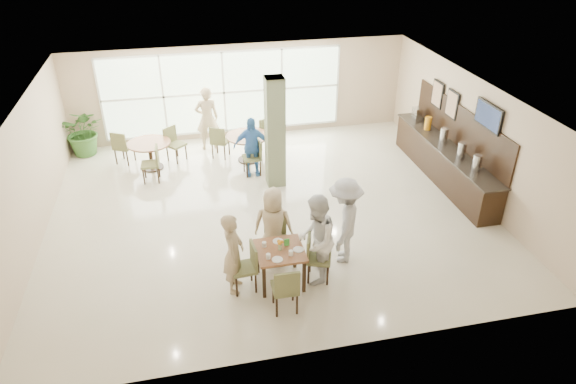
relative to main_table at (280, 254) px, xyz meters
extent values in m
plane|color=beige|center=(0.27, 2.66, -0.65)|extent=(10.00, 10.00, 0.00)
plane|color=white|center=(0.27, 2.66, 2.15)|extent=(10.00, 10.00, 0.00)
plane|color=#C5AB8D|center=(0.27, 7.16, 0.75)|extent=(10.00, 0.00, 10.00)
plane|color=#C5AB8D|center=(0.27, -1.84, 0.75)|extent=(10.00, 0.00, 10.00)
plane|color=#C5AB8D|center=(-4.73, 2.66, 0.75)|extent=(0.00, 9.00, 9.00)
plane|color=#C5AB8D|center=(5.27, 2.66, 0.75)|extent=(0.00, 9.00, 9.00)
plane|color=silver|center=(-0.23, 7.13, 0.75)|extent=(7.00, 0.00, 7.00)
cube|color=#657350|center=(0.67, 3.86, 0.75)|extent=(0.45, 0.45, 2.80)
cube|color=brown|center=(0.00, 0.00, 0.08)|extent=(0.88, 0.88, 0.05)
cube|color=black|center=(-0.37, -0.37, -0.30)|extent=(0.06, 0.06, 0.70)
cube|color=black|center=(0.37, -0.37, -0.30)|extent=(0.06, 0.06, 0.70)
cube|color=black|center=(-0.37, 0.37, -0.30)|extent=(0.06, 0.06, 0.70)
cube|color=black|center=(0.37, 0.37, -0.30)|extent=(0.06, 0.06, 0.70)
cylinder|color=brown|center=(-2.45, 5.44, 0.08)|extent=(1.14, 1.14, 0.04)
cylinder|color=black|center=(-2.45, 5.44, -0.29)|extent=(0.10, 0.10, 0.71)
cylinder|color=black|center=(-2.45, 5.44, -0.63)|extent=(0.60, 0.60, 0.03)
cylinder|color=brown|center=(0.19, 5.35, 0.08)|extent=(1.18, 1.18, 0.04)
cylinder|color=black|center=(0.19, 5.35, -0.29)|extent=(0.10, 0.10, 0.71)
cylinder|color=black|center=(0.19, 5.35, -0.63)|extent=(0.60, 0.60, 0.03)
cylinder|color=white|center=(-0.27, 0.16, 0.15)|extent=(0.08, 0.08, 0.10)
cylinder|color=white|center=(-0.26, -0.22, 0.15)|extent=(0.08, 0.08, 0.10)
cylinder|color=white|center=(0.16, -0.21, 0.15)|extent=(0.08, 0.08, 0.10)
cylinder|color=white|center=(-0.11, -0.29, 0.11)|extent=(0.20, 0.20, 0.01)
cylinder|color=white|center=(0.02, 0.26, 0.11)|extent=(0.20, 0.20, 0.01)
cylinder|color=white|center=(0.33, -0.08, 0.11)|extent=(0.20, 0.20, 0.01)
cylinder|color=#99B27F|center=(0.00, 0.00, 0.16)|extent=(0.07, 0.07, 0.12)
sphere|color=orange|center=(0.03, 0.00, 0.27)|extent=(0.07, 0.07, 0.07)
sphere|color=orange|center=(-0.02, 0.03, 0.27)|extent=(0.07, 0.07, 0.07)
sphere|color=orange|center=(-0.01, -0.03, 0.27)|extent=(0.07, 0.07, 0.07)
cube|color=green|center=(0.15, 0.10, 0.18)|extent=(0.10, 0.02, 0.15)
cube|color=black|center=(4.95, 3.16, -0.20)|extent=(0.60, 4.60, 0.90)
cube|color=black|center=(4.95, 3.16, 0.27)|extent=(0.64, 4.70, 0.04)
cube|color=black|center=(5.24, 3.16, 0.80)|extent=(0.04, 4.60, 1.00)
cylinder|color=silver|center=(4.95, 1.76, 0.49)|extent=(0.20, 0.20, 0.40)
cylinder|color=silver|center=(4.95, 2.46, 0.49)|extent=(0.20, 0.20, 0.40)
cylinder|color=silver|center=(4.95, 3.36, 0.49)|extent=(0.20, 0.20, 0.40)
cylinder|color=orange|center=(4.95, 4.26, 0.47)|extent=(0.18, 0.18, 0.36)
cube|color=silver|center=(4.95, 4.96, 0.47)|extent=(0.18, 0.30, 0.36)
cube|color=black|center=(5.21, 2.06, 1.50)|extent=(0.06, 1.00, 0.58)
cube|color=#7F99CC|center=(5.19, 2.06, 1.50)|extent=(0.01, 0.92, 0.50)
cube|color=black|center=(5.22, 3.66, 1.20)|extent=(0.04, 0.55, 0.70)
cube|color=#9C5D39|center=(5.20, 3.66, 1.20)|extent=(0.01, 0.47, 0.62)
cube|color=black|center=(5.22, 4.46, 1.20)|extent=(0.04, 0.55, 0.70)
cube|color=#9C5D39|center=(5.20, 4.46, 1.20)|extent=(0.01, 0.47, 0.62)
imported|color=#396B2A|center=(-4.25, 6.73, 0.05)|extent=(1.47, 1.47, 1.40)
imported|color=tan|center=(-0.86, 0.00, 0.16)|extent=(0.52, 0.67, 1.61)
imported|color=tan|center=(0.02, 0.73, 0.16)|extent=(0.89, 0.65, 1.62)
imported|color=white|center=(0.67, -0.05, 0.26)|extent=(0.98, 1.08, 1.81)
imported|color=#B5B5B8|center=(1.39, 0.46, 0.26)|extent=(1.10, 1.35, 1.81)
imported|color=#407AC0|center=(0.16, 4.49, 0.15)|extent=(0.96, 0.58, 1.59)
imported|color=white|center=(0.94, 5.37, 0.17)|extent=(0.93, 1.62, 1.64)
imported|color=tan|center=(-0.82, 6.38, 0.28)|extent=(0.71, 0.50, 1.86)
camera|label=1|loc=(-1.50, -7.54, 5.74)|focal=32.00mm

